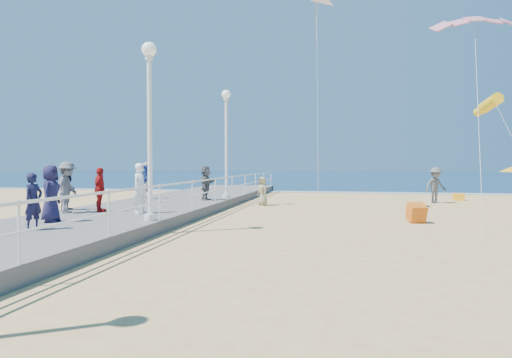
% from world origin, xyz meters
% --- Properties ---
extents(ground, '(160.00, 160.00, 0.00)m').
position_xyz_m(ground, '(0.00, 0.00, 0.00)').
color(ground, tan).
rests_on(ground, ground).
extents(ocean, '(160.00, 90.00, 0.05)m').
position_xyz_m(ocean, '(0.00, 65.00, 0.01)').
color(ocean, '#0B2647').
rests_on(ocean, ground).
extents(surf_line, '(160.00, 1.20, 0.04)m').
position_xyz_m(surf_line, '(0.00, 20.50, 0.03)').
color(surf_line, silver).
rests_on(surf_line, ground).
extents(boardwalk, '(5.00, 44.00, 0.40)m').
position_xyz_m(boardwalk, '(-7.50, 0.00, 0.20)').
color(boardwalk, slate).
rests_on(boardwalk, ground).
extents(railing, '(0.05, 42.00, 0.55)m').
position_xyz_m(railing, '(-5.05, 0.00, 1.25)').
color(railing, white).
rests_on(railing, boardwalk).
extents(lamp_post_mid, '(0.44, 0.44, 5.32)m').
position_xyz_m(lamp_post_mid, '(-5.35, 0.00, 3.66)').
color(lamp_post_mid, white).
rests_on(lamp_post_mid, boardwalk).
extents(lamp_post_far, '(0.44, 0.44, 5.32)m').
position_xyz_m(lamp_post_far, '(-5.35, 9.00, 3.66)').
color(lamp_post_far, white).
rests_on(lamp_post_far, boardwalk).
extents(woman_holding_toddler, '(0.61, 0.74, 1.73)m').
position_xyz_m(woman_holding_toddler, '(-6.48, 1.77, 1.26)').
color(woman_holding_toddler, white).
rests_on(woman_holding_toddler, boardwalk).
extents(toddler_held, '(0.43, 0.48, 0.82)m').
position_xyz_m(toddler_held, '(-6.33, 1.92, 1.66)').
color(toddler_held, blue).
rests_on(toddler_held, boardwalk).
extents(spectator_0, '(0.44, 0.59, 1.48)m').
position_xyz_m(spectator_0, '(-7.51, -2.38, 1.14)').
color(spectator_0, '#181835').
rests_on(spectator_0, boardwalk).
extents(spectator_2, '(0.83, 1.24, 1.78)m').
position_xyz_m(spectator_2, '(-9.04, 1.40, 1.29)').
color(spectator_2, '#5B5C61').
rests_on(spectator_2, boardwalk).
extents(spectator_3, '(0.59, 0.99, 1.58)m').
position_xyz_m(spectator_3, '(-8.11, 1.93, 1.19)').
color(spectator_3, red).
rests_on(spectator_3, boardwalk).
extents(spectator_4, '(0.72, 0.92, 1.67)m').
position_xyz_m(spectator_4, '(-8.05, -0.90, 1.24)').
color(spectator_4, '#1F1B3D').
rests_on(spectator_4, boardwalk).
extents(spectator_5, '(0.60, 1.52, 1.60)m').
position_xyz_m(spectator_5, '(-5.99, 7.66, 1.20)').
color(spectator_5, '#4F5053').
rests_on(spectator_5, boardwalk).
extents(spectator_6, '(0.54, 0.72, 1.77)m').
position_xyz_m(spectator_6, '(-9.01, 7.91, 1.29)').
color(spectator_6, gray).
rests_on(spectator_6, boardwalk).
extents(spectator_7, '(0.59, 0.73, 1.45)m').
position_xyz_m(spectator_7, '(-9.60, 2.35, 1.12)').
color(spectator_7, '#181732').
rests_on(spectator_7, boardwalk).
extents(beach_walker_a, '(1.42, 1.21, 1.90)m').
position_xyz_m(beach_walker_a, '(5.13, 12.66, 0.95)').
color(beach_walker_a, '#56565B').
rests_on(beach_walker_a, ground).
extents(beach_walker_c, '(0.82, 0.83, 1.44)m').
position_xyz_m(beach_walker_c, '(-3.64, 9.58, 0.72)').
color(beach_walker_c, gray).
rests_on(beach_walker_c, ground).
extents(box_kite, '(0.71, 0.82, 0.74)m').
position_xyz_m(box_kite, '(2.89, 4.12, 0.30)').
color(box_kite, red).
rests_on(box_kite, ground).
extents(beach_chair_left, '(0.55, 0.55, 0.40)m').
position_xyz_m(beach_chair_left, '(6.77, 14.81, 0.20)').
color(beach_chair_left, '#FFAA1A').
rests_on(beach_chair_left, ground).
extents(kite_parafoil, '(2.99, 0.94, 0.65)m').
position_xyz_m(kite_parafoil, '(4.95, 4.99, 7.32)').
color(kite_parafoil, '#C11647').
extents(kite_windsock, '(0.99, 2.61, 1.07)m').
position_xyz_m(kite_windsock, '(7.24, 10.94, 4.99)').
color(kite_windsock, yellow).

